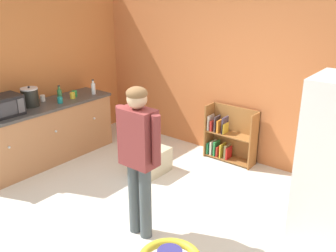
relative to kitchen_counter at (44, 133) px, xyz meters
name	(u,v)px	position (x,y,z in m)	size (l,w,h in m)	color
ground_plane	(135,220)	(2.20, -0.33, -0.45)	(12.00, 12.00, 0.00)	silver
back_wall	(238,73)	(2.20, 2.00, 0.90)	(5.20, 0.06, 2.70)	#CA713E
left_side_wall	(47,67)	(-0.43, 0.47, 0.90)	(0.06, 2.99, 2.70)	#CA743A
kitchen_counter	(44,133)	(0.00, 0.00, 0.00)	(0.65, 2.27, 0.90)	#AE754B
bookshelf	(228,137)	(2.20, 1.81, -0.08)	(0.80, 0.28, 0.85)	#9F6531
standing_person	(138,150)	(2.42, -0.47, 0.56)	(0.57, 0.22, 1.67)	#4A5559
pet_carrier	(150,161)	(1.54, 0.69, -0.27)	(0.42, 0.55, 0.36)	beige
microwave	(3,106)	(0.01, -0.59, 0.59)	(0.37, 0.48, 0.28)	black
crock_pot	(30,97)	(-0.09, -0.11, 0.59)	(0.25, 0.25, 0.30)	black
clear_bottle	(93,88)	(0.14, 0.91, 0.55)	(0.07, 0.07, 0.25)	silver
green_glass_bottle	(60,95)	(0.03, 0.33, 0.55)	(0.07, 0.07, 0.25)	#33753D
green_cup	(75,94)	(0.00, 0.63, 0.50)	(0.08, 0.08, 0.10)	green
yellow_cup	(73,96)	(0.08, 0.54, 0.50)	(0.08, 0.08, 0.10)	yellow
teal_cup	(60,100)	(0.13, 0.26, 0.50)	(0.08, 0.08, 0.10)	teal
white_cup	(43,98)	(-0.17, 0.15, 0.50)	(0.08, 0.08, 0.10)	white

